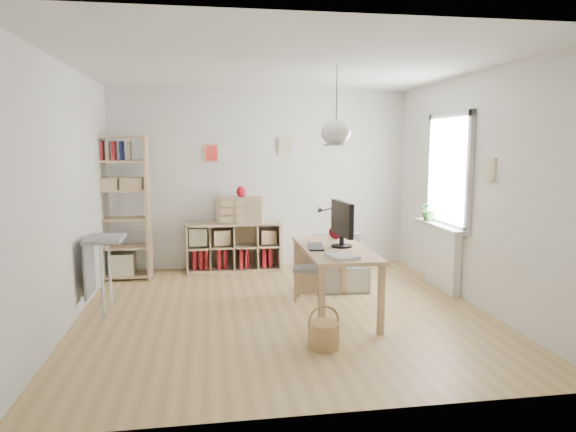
{
  "coord_description": "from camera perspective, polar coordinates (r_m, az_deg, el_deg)",
  "views": [
    {
      "loc": [
        -0.81,
        -5.54,
        1.87
      ],
      "look_at": [
        0.1,
        0.3,
        1.05
      ],
      "focal_mm": 32.0,
      "sensor_mm": 36.0,
      "label": 1
    }
  ],
  "objects": [
    {
      "name": "storage_chest",
      "position": [
        6.79,
        5.92,
        -6.16
      ],
      "size": [
        0.69,
        0.77,
        0.69
      ],
      "rotation": [
        0.0,
        0.0,
        -0.05
      ],
      "color": "silver",
      "rests_on": "ground"
    },
    {
      "name": "task_lamp",
      "position": [
        6.21,
        4.69,
        -0.04
      ],
      "size": [
        0.37,
        0.14,
        0.39
      ],
      "color": "black",
      "rests_on": "desk"
    },
    {
      "name": "paper_tray",
      "position": [
        5.16,
        6.02,
        -4.5
      ],
      "size": [
        0.32,
        0.36,
        0.03
      ],
      "primitive_type": "cube",
      "rotation": [
        0.0,
        0.0,
        0.29
      ],
      "color": "silver",
      "rests_on": "desk"
    },
    {
      "name": "side_table",
      "position": [
        6.13,
        -20.27,
        -3.9
      ],
      "size": [
        0.4,
        0.55,
        0.85
      ],
      "color": "gray",
      "rests_on": "ground"
    },
    {
      "name": "keyboard",
      "position": [
        5.66,
        3.09,
        -3.41
      ],
      "size": [
        0.21,
        0.44,
        0.02
      ],
      "primitive_type": "cube",
      "rotation": [
        0.0,
        0.0,
        -0.13
      ],
      "color": "black",
      "rests_on": "desk"
    },
    {
      "name": "radiator",
      "position": [
        6.99,
        16.84,
        -4.58
      ],
      "size": [
        0.1,
        0.8,
        0.8
      ],
      "primitive_type": "cube",
      "color": "white",
      "rests_on": "ground"
    },
    {
      "name": "yarn_ball",
      "position": [
        6.17,
        5.34,
        -1.81
      ],
      "size": [
        0.17,
        0.17,
        0.17
      ],
      "primitive_type": "sphere",
      "color": "#4C0A19",
      "rests_on": "desk"
    },
    {
      "name": "wicker_basket",
      "position": [
        4.88,
        3.98,
        -12.96
      ],
      "size": [
        0.3,
        0.29,
        0.41
      ],
      "rotation": [
        0.0,
        0.0,
        0.05
      ],
      "color": "#AF834F",
      "rests_on": "ground"
    },
    {
      "name": "window_unit",
      "position": [
        6.86,
        17.49,
        4.86
      ],
      "size": [
        0.07,
        1.16,
        1.46
      ],
      "color": "white",
      "rests_on": "ground"
    },
    {
      "name": "windowsill",
      "position": [
        6.89,
        16.61,
        -1.11
      ],
      "size": [
        0.22,
        1.2,
        0.06
      ],
      "primitive_type": "cube",
      "color": "silver",
      "rests_on": "radiator"
    },
    {
      "name": "tall_bookshelf",
      "position": [
        7.48,
        -18.26,
        1.5
      ],
      "size": [
        0.8,
        0.38,
        2.0
      ],
      "color": "tan",
      "rests_on": "ground"
    },
    {
      "name": "room_shell",
      "position": [
        5.56,
        5.38,
        9.22
      ],
      "size": [
        4.5,
        4.5,
        4.5
      ],
      "color": "white",
      "rests_on": "ground"
    },
    {
      "name": "chair",
      "position": [
        6.31,
        2.26,
        -5.37
      ],
      "size": [
        0.43,
        0.43,
        0.74
      ],
      "rotation": [
        0.0,
        0.0,
        -0.2
      ],
      "color": "gray",
      "rests_on": "ground"
    },
    {
      "name": "cube_shelf",
      "position": [
        7.79,
        -6.21,
        -3.79
      ],
      "size": [
        1.4,
        0.38,
        0.72
      ],
      "color": "tan",
      "rests_on": "ground"
    },
    {
      "name": "ground",
      "position": [
        5.9,
        -0.52,
        -10.57
      ],
      "size": [
        4.5,
        4.5,
        0.0
      ],
      "primitive_type": "plane",
      "color": "tan",
      "rests_on": "ground"
    },
    {
      "name": "desk",
      "position": [
        5.69,
        5.2,
        -4.45
      ],
      "size": [
        0.7,
        1.5,
        0.75
      ],
      "color": "tan",
      "rests_on": "ground"
    },
    {
      "name": "drawer_chest",
      "position": [
        7.65,
        -5.27,
        0.67
      ],
      "size": [
        0.72,
        0.44,
        0.38
      ],
      "primitive_type": "cube",
      "rotation": [
        0.0,
        0.0,
        -0.22
      ],
      "color": "tan",
      "rests_on": "cube_shelf"
    },
    {
      "name": "monitor",
      "position": [
        5.67,
        6.02,
        -0.61
      ],
      "size": [
        0.23,
        0.58,
        0.51
      ],
      "rotation": [
        0.0,
        0.0,
        0.09
      ],
      "color": "black",
      "rests_on": "desk"
    },
    {
      "name": "red_vase",
      "position": [
        7.62,
        -5.23,
        2.72
      ],
      "size": [
        0.14,
        0.14,
        0.17
      ],
      "primitive_type": "ellipsoid",
      "color": "maroon",
      "rests_on": "drawer_chest"
    },
    {
      "name": "potted_plant",
      "position": [
        7.14,
        15.45,
        0.7
      ],
      "size": [
        0.3,
        0.27,
        0.3
      ],
      "primitive_type": "imported",
      "rotation": [
        0.0,
        0.0,
        0.13
      ],
      "color": "#2B6626",
      "rests_on": "windowsill"
    }
  ]
}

